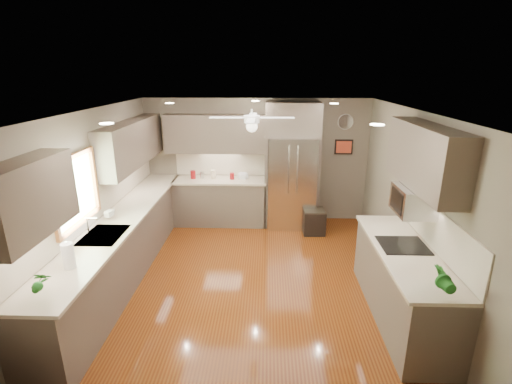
# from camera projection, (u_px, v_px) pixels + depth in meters

# --- Properties ---
(floor) EXTENTS (5.00, 5.00, 0.00)m
(floor) POSITION_uv_depth(u_px,v_px,m) (252.00, 279.00, 5.60)
(floor) COLOR #4C1E0A
(floor) RESTS_ON ground
(ceiling) EXTENTS (5.00, 5.00, 0.00)m
(ceiling) POSITION_uv_depth(u_px,v_px,m) (251.00, 111.00, 4.82)
(ceiling) COLOR white
(ceiling) RESTS_ON ground
(wall_back) EXTENTS (4.50, 0.00, 4.50)m
(wall_back) POSITION_uv_depth(u_px,v_px,m) (257.00, 161.00, 7.58)
(wall_back) COLOR #655C4D
(wall_back) RESTS_ON ground
(wall_front) EXTENTS (4.50, 0.00, 4.50)m
(wall_front) POSITION_uv_depth(u_px,v_px,m) (237.00, 311.00, 2.83)
(wall_front) COLOR #655C4D
(wall_front) RESTS_ON ground
(wall_left) EXTENTS (0.00, 5.00, 5.00)m
(wall_left) POSITION_uv_depth(u_px,v_px,m) (94.00, 200.00, 5.28)
(wall_left) COLOR #655C4D
(wall_left) RESTS_ON ground
(wall_right) EXTENTS (0.00, 5.00, 5.00)m
(wall_right) POSITION_uv_depth(u_px,v_px,m) (413.00, 203.00, 5.14)
(wall_right) COLOR #655C4D
(wall_right) RESTS_ON ground
(canister_a) EXTENTS (0.13, 0.13, 0.16)m
(canister_a) POSITION_uv_depth(u_px,v_px,m) (193.00, 175.00, 7.43)
(canister_a) COLOR maroon
(canister_a) RESTS_ON back_run
(canister_b) EXTENTS (0.09, 0.09, 0.13)m
(canister_b) POSITION_uv_depth(u_px,v_px,m) (202.00, 175.00, 7.45)
(canister_b) COLOR silver
(canister_b) RESTS_ON back_run
(canister_c) EXTENTS (0.11, 0.11, 0.16)m
(canister_c) POSITION_uv_depth(u_px,v_px,m) (213.00, 174.00, 7.43)
(canister_c) COLOR beige
(canister_c) RESTS_ON back_run
(canister_d) EXTENTS (0.09, 0.09, 0.13)m
(canister_d) POSITION_uv_depth(u_px,v_px,m) (232.00, 176.00, 7.39)
(canister_d) COLOR maroon
(canister_d) RESTS_ON back_run
(soap_bottle) EXTENTS (0.10, 0.10, 0.19)m
(soap_bottle) POSITION_uv_depth(u_px,v_px,m) (110.00, 213.00, 5.39)
(soap_bottle) COLOR white
(soap_bottle) RESTS_ON left_run
(potted_plant_left) EXTENTS (0.19, 0.15, 0.31)m
(potted_plant_left) POSITION_uv_depth(u_px,v_px,m) (38.00, 282.00, 3.51)
(potted_plant_left) COLOR #1C611B
(potted_plant_left) RESTS_ON left_run
(potted_plant_right) EXTENTS (0.20, 0.17, 0.35)m
(potted_plant_right) POSITION_uv_depth(u_px,v_px,m) (443.00, 279.00, 3.52)
(potted_plant_right) COLOR #1C611B
(potted_plant_right) RESTS_ON right_run
(bowl) EXTENTS (0.26, 0.26, 0.06)m
(bowl) POSITION_uv_depth(u_px,v_px,m) (243.00, 178.00, 7.41)
(bowl) COLOR beige
(bowl) RESTS_ON back_run
(left_run) EXTENTS (0.65, 4.70, 1.45)m
(left_run) POSITION_uv_depth(u_px,v_px,m) (124.00, 244.00, 5.65)
(left_run) COLOR #4A4236
(left_run) RESTS_ON ground
(back_run) EXTENTS (1.85, 0.65, 1.45)m
(back_run) POSITION_uv_depth(u_px,v_px,m) (221.00, 200.00, 7.56)
(back_run) COLOR #4A4236
(back_run) RESTS_ON ground
(uppers) EXTENTS (4.50, 4.70, 0.95)m
(uppers) POSITION_uv_depth(u_px,v_px,m) (205.00, 148.00, 5.71)
(uppers) COLOR #4A4236
(uppers) RESTS_ON wall_left
(window) EXTENTS (0.05, 1.12, 0.92)m
(window) POSITION_uv_depth(u_px,v_px,m) (75.00, 191.00, 4.71)
(window) COLOR #BFF2B2
(window) RESTS_ON wall_left
(sink) EXTENTS (0.50, 0.70, 0.32)m
(sink) POSITION_uv_depth(u_px,v_px,m) (104.00, 237.00, 4.90)
(sink) COLOR silver
(sink) RESTS_ON left_run
(refrigerator) EXTENTS (1.06, 0.75, 2.45)m
(refrigerator) POSITION_uv_depth(u_px,v_px,m) (292.00, 168.00, 7.26)
(refrigerator) COLOR silver
(refrigerator) RESTS_ON ground
(right_run) EXTENTS (0.70, 2.20, 1.45)m
(right_run) POSITION_uv_depth(u_px,v_px,m) (403.00, 282.00, 4.63)
(right_run) COLOR #4A4236
(right_run) RESTS_ON ground
(microwave) EXTENTS (0.43, 0.55, 0.34)m
(microwave) POSITION_uv_depth(u_px,v_px,m) (414.00, 201.00, 4.55)
(microwave) COLOR silver
(microwave) RESTS_ON wall_right
(ceiling_fan) EXTENTS (1.18, 1.18, 0.32)m
(ceiling_fan) POSITION_uv_depth(u_px,v_px,m) (252.00, 121.00, 5.16)
(ceiling_fan) COLOR white
(ceiling_fan) RESTS_ON ceiling
(recessed_lights) EXTENTS (2.84, 3.14, 0.01)m
(recessed_lights) POSITION_uv_depth(u_px,v_px,m) (249.00, 109.00, 5.20)
(recessed_lights) COLOR white
(recessed_lights) RESTS_ON ceiling
(wall_clock) EXTENTS (0.30, 0.03, 0.30)m
(wall_clock) POSITION_uv_depth(u_px,v_px,m) (346.00, 122.00, 7.27)
(wall_clock) COLOR white
(wall_clock) RESTS_ON wall_back
(framed_print) EXTENTS (0.36, 0.03, 0.30)m
(framed_print) POSITION_uv_depth(u_px,v_px,m) (344.00, 147.00, 7.42)
(framed_print) COLOR black
(framed_print) RESTS_ON wall_back
(stool) EXTENTS (0.43, 0.43, 0.48)m
(stool) POSITION_uv_depth(u_px,v_px,m) (314.00, 221.00, 7.15)
(stool) COLOR black
(stool) RESTS_ON ground
(paper_towel) EXTENTS (0.13, 0.13, 0.32)m
(paper_towel) POSITION_uv_depth(u_px,v_px,m) (68.00, 256.00, 4.03)
(paper_towel) COLOR white
(paper_towel) RESTS_ON left_run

